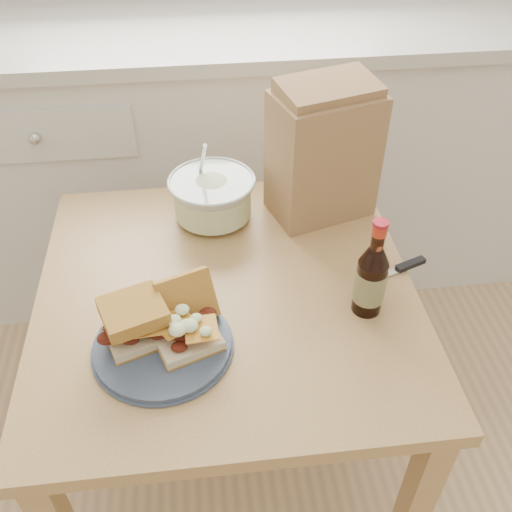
{
  "coord_description": "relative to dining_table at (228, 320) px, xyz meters",
  "views": [
    {
      "loc": [
        -0.05,
        -0.1,
        1.54
      ],
      "look_at": [
        0.05,
        0.8,
        0.76
      ],
      "focal_mm": 40.0,
      "sensor_mm": 36.0,
      "label": 1
    }
  ],
  "objects": [
    {
      "name": "paper_bag",
      "position": [
        0.26,
        0.27,
        0.26
      ],
      "size": [
        0.27,
        0.22,
        0.31
      ],
      "primitive_type": "cube",
      "rotation": [
        0.0,
        0.0,
        0.29
      ],
      "color": "#966848",
      "rests_on": "dining_table"
    },
    {
      "name": "dining_table",
      "position": [
        0.0,
        0.0,
        0.0
      ],
      "size": [
        0.82,
        0.82,
        0.68
      ],
      "rotation": [
        0.0,
        0.0,
        -0.0
      ],
      "color": "tan",
      "rests_on": "ground"
    },
    {
      "name": "plate",
      "position": [
        -0.14,
        -0.15,
        0.11
      ],
      "size": [
        0.27,
        0.27,
        0.02
      ],
      "primitive_type": "cylinder",
      "color": "#3C4A62",
      "rests_on": "dining_table"
    },
    {
      "name": "sandwich_left",
      "position": [
        -0.18,
        -0.13,
        0.16
      ],
      "size": [
        0.15,
        0.14,
        0.09
      ],
      "rotation": [
        0.0,
        0.0,
        0.35
      ],
      "color": "beige",
      "rests_on": "plate"
    },
    {
      "name": "coleslaw_bowl",
      "position": [
        -0.01,
        0.26,
        0.15
      ],
      "size": [
        0.21,
        0.21,
        0.21
      ],
      "color": "#B8C6BF",
      "rests_on": "dining_table"
    },
    {
      "name": "knife",
      "position": [
        0.4,
        0.02,
        0.11
      ],
      "size": [
        0.18,
        0.08,
        0.01
      ],
      "rotation": [
        0.0,
        0.0,
        0.36
      ],
      "color": "silver",
      "rests_on": "dining_table"
    },
    {
      "name": "sandwich_right",
      "position": [
        -0.09,
        -0.13,
        0.15
      ],
      "size": [
        0.15,
        0.2,
        0.1
      ],
      "rotation": [
        0.0,
        0.0,
        0.35
      ],
      "color": "beige",
      "rests_on": "plate"
    },
    {
      "name": "beer_bottle",
      "position": [
        0.28,
        -0.09,
        0.19
      ],
      "size": [
        0.06,
        0.06,
        0.23
      ],
      "rotation": [
        0.0,
        0.0,
        -0.25
      ],
      "color": "black",
      "rests_on": "dining_table"
    },
    {
      "name": "cabinet_run",
      "position": [
        0.01,
        0.91,
        -0.11
      ],
      "size": [
        2.5,
        0.64,
        0.94
      ],
      "color": "white",
      "rests_on": "ground"
    }
  ]
}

